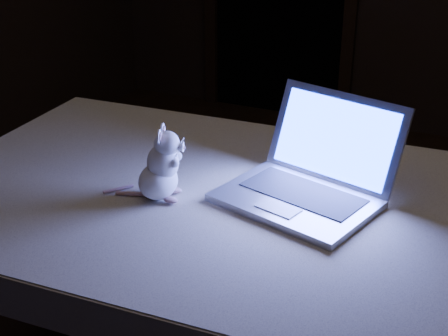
% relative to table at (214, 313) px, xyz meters
% --- Properties ---
extents(table, '(1.50, 1.00, 0.78)m').
position_rel_table_xyz_m(table, '(0.00, 0.00, 0.00)').
color(table, black).
rests_on(table, floor).
extents(tablecloth, '(1.70, 1.27, 0.11)m').
position_rel_table_xyz_m(tablecloth, '(-0.05, -0.01, 0.35)').
color(tablecloth, beige).
rests_on(tablecloth, table).
extents(laptop, '(0.46, 0.42, 0.26)m').
position_rel_table_xyz_m(laptop, '(0.22, 0.03, 0.53)').
color(laptop, '#ABABB0').
rests_on(laptop, tablecloth).
extents(plush_mouse, '(0.15, 0.15, 0.20)m').
position_rel_table_xyz_m(plush_mouse, '(-0.12, -0.09, 0.50)').
color(plush_mouse, white).
rests_on(plush_mouse, tablecloth).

